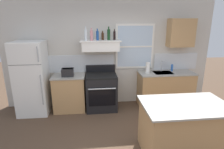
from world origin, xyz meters
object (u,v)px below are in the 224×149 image
at_px(refrigerator, 32,78).
at_px(bottle_balsamic_dark, 114,35).
at_px(stove_range, 101,91).
at_px(bottle_rose_pink, 92,35).
at_px(bottle_dark_green_wine, 109,34).
at_px(toaster, 68,72).
at_px(bottle_blue_liqueur, 97,35).
at_px(bottle_brown_stout, 103,36).
at_px(paper_towel_roll, 148,68).
at_px(bottle_clear_tall, 86,35).
at_px(dish_soap_bottle, 172,68).
at_px(kitchen_island, 183,129).

bearing_deg(refrigerator, bottle_balsamic_dark, 4.64).
xyz_separation_m(stove_range, bottle_rose_pink, (-0.21, 0.05, 1.40)).
bearing_deg(bottle_balsamic_dark, bottle_rose_pink, -170.68).
relative_size(bottle_rose_pink, bottle_dark_green_wine, 0.91).
bearing_deg(toaster, bottle_blue_liqueur, 9.91).
relative_size(bottle_brown_stout, paper_towel_roll, 0.80).
xyz_separation_m(toaster, bottle_rose_pink, (0.60, 0.09, 0.86)).
xyz_separation_m(bottle_rose_pink, bottle_balsamic_dark, (0.55, 0.09, -0.01)).
distance_m(bottle_clear_tall, paper_towel_roll, 1.75).
xyz_separation_m(toaster, bottle_clear_tall, (0.46, 0.08, 0.87)).
bearing_deg(dish_soap_bottle, kitchen_island, -107.15).
relative_size(bottle_clear_tall, bottle_dark_green_wine, 1.02).
xyz_separation_m(bottle_brown_stout, bottle_dark_green_wine, (0.14, -0.04, 0.04)).
bearing_deg(bottle_blue_liqueur, bottle_balsamic_dark, 7.29).
relative_size(refrigerator, bottle_dark_green_wine, 5.54).
distance_m(toaster, dish_soap_bottle, 2.69).
height_order(refrigerator, stove_range, refrigerator).
relative_size(refrigerator, bottle_rose_pink, 6.06).
bearing_deg(kitchen_island, refrigerator, 148.21).
height_order(refrigerator, bottle_brown_stout, bottle_brown_stout).
xyz_separation_m(refrigerator, bottle_rose_pink, (1.44, 0.07, 0.99)).
distance_m(refrigerator, dish_soap_bottle, 3.54).
bearing_deg(bottle_clear_tall, kitchen_island, -49.29).
xyz_separation_m(bottle_rose_pink, kitchen_island, (1.48, -1.88, -1.41)).
bearing_deg(kitchen_island, bottle_blue_liqueur, 124.90).
relative_size(bottle_blue_liqueur, bottle_dark_green_wine, 0.86).
xyz_separation_m(toaster, bottle_balsamic_dark, (1.15, 0.18, 0.84)).
bearing_deg(bottle_rose_pink, bottle_blue_liqueur, 15.17).
height_order(refrigerator, paper_towel_roll, refrigerator).
xyz_separation_m(bottle_rose_pink, bottle_brown_stout, (0.27, 0.10, -0.03)).
distance_m(toaster, bottle_dark_green_wine, 1.34).
relative_size(paper_towel_roll, kitchen_island, 0.19).
height_order(refrigerator, bottle_blue_liqueur, bottle_blue_liqueur).
height_order(toaster, bottle_brown_stout, bottle_brown_stout).
bearing_deg(bottle_blue_liqueur, bottle_brown_stout, 27.84).
bearing_deg(stove_range, bottle_brown_stout, 68.87).
distance_m(bottle_brown_stout, bottle_dark_green_wine, 0.16).
height_order(stove_range, bottle_balsamic_dark, bottle_balsamic_dark).
relative_size(bottle_blue_liqueur, kitchen_island, 0.19).
bearing_deg(kitchen_island, paper_towel_roll, 92.38).
bearing_deg(refrigerator, bottle_dark_green_wine, 4.30).
bearing_deg(bottle_blue_liqueur, paper_towel_roll, -2.22).
xyz_separation_m(bottle_balsamic_dark, paper_towel_roll, (0.85, -0.10, -0.81)).
distance_m(bottle_dark_green_wine, bottle_balsamic_dark, 0.14).
relative_size(bottle_blue_liqueur, bottle_brown_stout, 1.26).
bearing_deg(bottle_brown_stout, bottle_clear_tall, -164.50).
relative_size(toaster, bottle_balsamic_dark, 1.16).
xyz_separation_m(refrigerator, kitchen_island, (2.92, -1.81, -0.42)).
distance_m(bottle_rose_pink, bottle_blue_liqueur, 0.14).
bearing_deg(dish_soap_bottle, bottle_rose_pink, -177.56).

